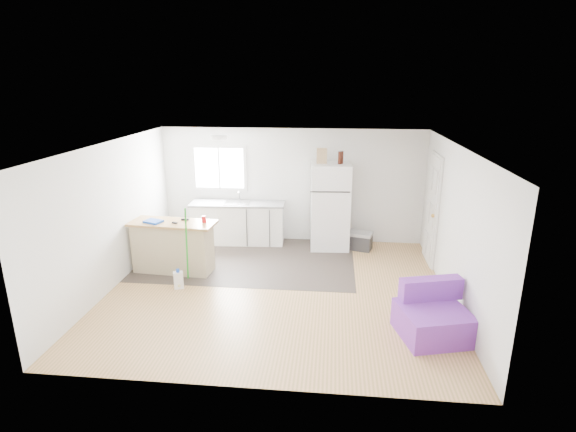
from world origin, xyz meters
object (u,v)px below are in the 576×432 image
(refrigerator, at_px, (330,206))
(mop, at_px, (181,274))
(kitchen_cabinets, at_px, (238,222))
(bottle_left, at_px, (340,158))
(bottle_right, at_px, (342,157))
(blue_tray, at_px, (153,221))
(cooler, at_px, (360,241))
(red_cup, at_px, (204,219))
(peninsula, at_px, (173,246))
(cardboard_box, at_px, (322,156))
(cleaner_jug, at_px, (178,280))
(purple_seat, at_px, (433,317))

(refrigerator, height_order, mop, refrigerator)
(kitchen_cabinets, distance_m, bottle_left, 2.55)
(bottle_right, bearing_deg, blue_tray, -154.33)
(cooler, xyz_separation_m, red_cup, (-2.83, -1.40, 0.81))
(peninsula, distance_m, refrigerator, 3.20)
(peninsula, relative_size, cooler, 2.80)
(cooler, relative_size, red_cup, 4.63)
(kitchen_cabinets, xyz_separation_m, cardboard_box, (1.74, -0.09, 1.46))
(mop, distance_m, red_cup, 1.05)
(peninsula, bearing_deg, kitchen_cabinets, 66.41)
(mop, relative_size, blue_tray, 4.71)
(cooler, height_order, mop, mop)
(kitchen_cabinets, height_order, mop, mop)
(peninsula, height_order, bottle_right, bottle_right)
(cleaner_jug, relative_size, bottle_right, 1.38)
(peninsula, bearing_deg, mop, -57.47)
(bottle_right, bearing_deg, bottle_left, -125.06)
(kitchen_cabinets, xyz_separation_m, bottle_left, (2.10, -0.13, 1.44))
(kitchen_cabinets, relative_size, mop, 1.42)
(cardboard_box, bearing_deg, blue_tray, -151.63)
(peninsula, bearing_deg, blue_tray, -164.44)
(mop, bearing_deg, cardboard_box, 19.19)
(cooler, distance_m, cardboard_box, 1.91)
(purple_seat, bearing_deg, cooler, 89.51)
(red_cup, height_order, bottle_right, bottle_right)
(purple_seat, bearing_deg, peninsula, 142.89)
(cooler, height_order, blue_tray, blue_tray)
(cooler, relative_size, purple_seat, 0.53)
(cleaner_jug, bearing_deg, cardboard_box, 21.93)
(purple_seat, distance_m, bottle_right, 3.84)
(cardboard_box, relative_size, bottle_left, 1.20)
(mop, xyz_separation_m, bottle_right, (2.64, 2.17, 1.65))
(peninsula, xyz_separation_m, refrigerator, (2.79, 1.53, 0.41))
(mop, xyz_separation_m, cardboard_box, (2.25, 2.16, 1.68))
(refrigerator, bearing_deg, bottle_right, -4.66)
(peninsula, distance_m, cleaner_jug, 0.83)
(cooler, bearing_deg, refrigerator, -171.74)
(cooler, height_order, red_cup, red_cup)
(kitchen_cabinets, xyz_separation_m, bottle_right, (2.13, -0.08, 1.44))
(red_cup, relative_size, cardboard_box, 0.40)
(kitchen_cabinets, xyz_separation_m, cooler, (2.57, -0.17, -0.26))
(refrigerator, distance_m, mop, 3.33)
(bottle_right, bearing_deg, cleaner_jug, -140.23)
(blue_tray, bearing_deg, cleaner_jug, -45.86)
(bottle_left, xyz_separation_m, bottle_right, (0.04, 0.05, 0.00))
(cooler, relative_size, cardboard_box, 1.85)
(mop, bearing_deg, kitchen_cabinets, 52.73)
(peninsula, distance_m, bottle_right, 3.64)
(cooler, relative_size, blue_tray, 1.85)
(red_cup, xyz_separation_m, bottle_right, (2.40, 1.49, 0.89))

